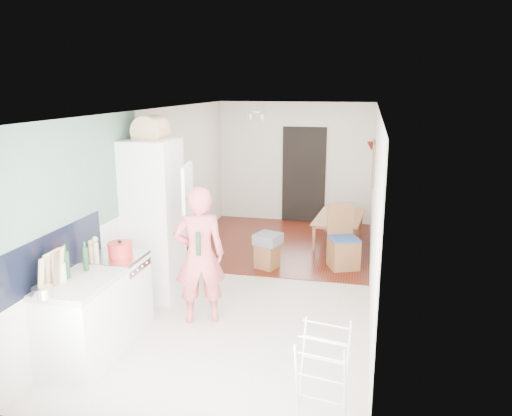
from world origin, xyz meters
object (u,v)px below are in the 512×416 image
at_px(dining_chair, 344,238).
at_px(drying_rack, 323,373).
at_px(person, 199,243).
at_px(dining_table, 340,232).
at_px(stool, 267,256).

relative_size(dining_chair, drying_rack, 1.23).
distance_m(dining_chair, drying_rack, 3.72).
height_order(person, dining_table, person).
distance_m(dining_chair, stool, 1.24).
relative_size(stool, drying_rack, 0.49).
height_order(person, drying_rack, person).
bearing_deg(stool, drying_rack, -71.01).
bearing_deg(stool, dining_chair, 12.97).
height_order(person, dining_chair, person).
relative_size(dining_chair, stool, 2.51).
distance_m(dining_table, dining_chair, 1.30).
distance_m(dining_table, drying_rack, 4.99).
height_order(dining_chair, drying_rack, dining_chair).
bearing_deg(dining_chair, drying_rack, -111.57).
distance_m(person, dining_table, 3.87).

